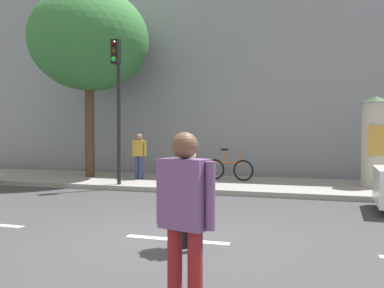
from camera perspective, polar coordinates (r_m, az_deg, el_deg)
ground_plane at (r=7.10m, az=-2.13°, el=-13.02°), size 80.00×80.00×0.00m
sidewalk_curb at (r=13.77m, az=7.77°, el=-5.61°), size 36.00×4.00×0.15m
lane_markings at (r=7.10m, az=-2.13°, el=-12.99°), size 25.80×0.16×0.01m
building_backdrop at (r=18.76m, az=10.44°, el=8.70°), size 36.00×5.00×8.27m
traffic_light at (r=13.31m, az=-10.25°, el=7.55°), size 0.24×0.45×4.53m
poster_column at (r=13.85m, az=23.94°, el=0.43°), size 0.92×0.92×2.76m
street_tree at (r=16.31m, az=-13.94°, el=13.64°), size 4.41×4.41×6.96m
pedestrian_in_red_top at (r=3.87m, az=-0.83°, el=-8.95°), size 0.61×0.46×1.79m
pedestrian_in_dark_shirt at (r=6.35m, az=-0.40°, el=-6.38°), size 0.51×0.49×1.55m
pedestrian_with_bag at (r=14.76m, az=-7.26°, el=-1.22°), size 0.56×0.29×1.61m
bicycle_leaning at (r=14.38m, az=5.07°, el=-3.44°), size 1.76×0.32×1.09m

